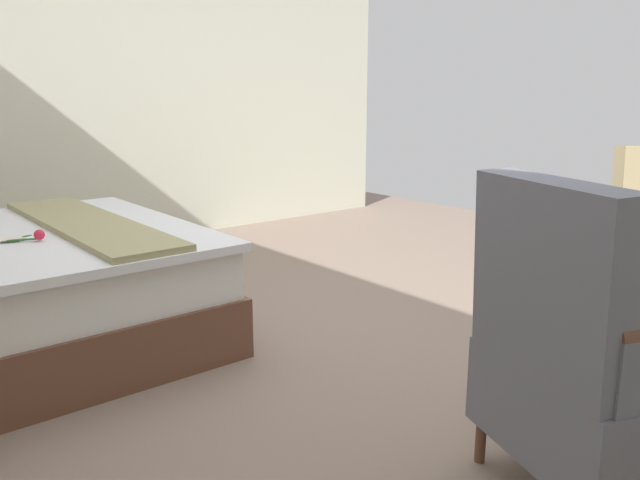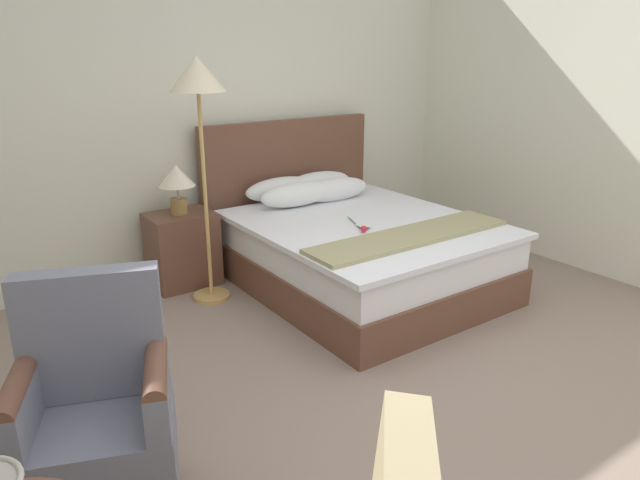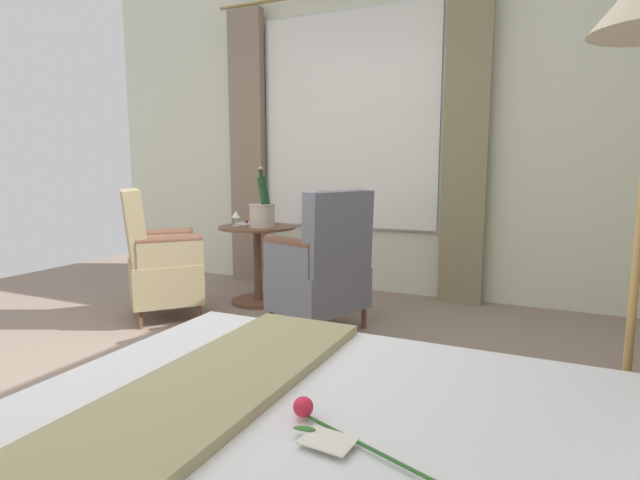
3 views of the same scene
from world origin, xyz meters
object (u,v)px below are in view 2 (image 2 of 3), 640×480
(nightstand, at_px, (182,249))
(floor_lamp_brass, at_px, (198,93))
(bed, at_px, (352,244))
(armchair_by_window, at_px, (96,411))
(bedside_lamp, at_px, (177,180))

(nightstand, height_order, floor_lamp_brass, floor_lamp_brass)
(bed, relative_size, nightstand, 3.56)
(nightstand, distance_m, floor_lamp_brass, 1.31)
(floor_lamp_brass, xyz_separation_m, armchair_by_window, (-1.25, -1.67, -1.09))
(nightstand, xyz_separation_m, armchair_by_window, (-1.20, -2.06, 0.15))
(bed, relative_size, floor_lamp_brass, 1.19)
(nightstand, bearing_deg, bedside_lamp, 180.00)
(bedside_lamp, xyz_separation_m, floor_lamp_brass, (0.06, -0.39, 0.68))
(armchair_by_window, bearing_deg, bedside_lamp, 59.88)
(armchair_by_window, bearing_deg, bed, 29.08)
(bedside_lamp, relative_size, armchair_by_window, 0.39)
(floor_lamp_brass, bearing_deg, armchair_by_window, -126.84)
(nightstand, distance_m, bedside_lamp, 0.57)
(nightstand, xyz_separation_m, bedside_lamp, (-0.00, 0.00, 0.57))
(floor_lamp_brass, height_order, armchair_by_window, floor_lamp_brass)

